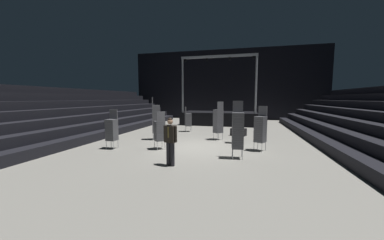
% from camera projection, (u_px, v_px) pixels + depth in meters
% --- Properties ---
extents(ground_plane, '(22.00, 30.00, 0.10)m').
position_uv_depth(ground_plane, '(197.00, 148.00, 10.41)').
color(ground_plane, gray).
extents(arena_end_wall, '(22.00, 0.30, 8.00)m').
position_uv_depth(arena_end_wall, '(225.00, 85.00, 24.47)').
color(arena_end_wall, black).
rests_on(arena_end_wall, ground_plane).
extents(bleacher_bank_left, '(5.25, 24.00, 3.15)m').
position_uv_depth(bleacher_bank_left, '(70.00, 112.00, 13.21)').
color(bleacher_bank_left, black).
rests_on(bleacher_bank_left, ground_plane).
extents(stage_riser, '(6.76, 3.42, 6.02)m').
position_uv_depth(stage_riser, '(219.00, 117.00, 19.62)').
color(stage_riser, black).
rests_on(stage_riser, ground_plane).
extents(man_with_tie, '(0.57, 0.33, 1.72)m').
position_uv_depth(man_with_tie, '(170.00, 139.00, 7.45)').
color(man_with_tie, black).
rests_on(man_with_tie, ground_plane).
extents(chair_stack_front_left, '(0.58, 0.58, 1.79)m').
position_uv_depth(chair_stack_front_left, '(188.00, 119.00, 15.25)').
color(chair_stack_front_left, '#B2B5BA').
rests_on(chair_stack_front_left, ground_plane).
extents(chair_stack_front_right, '(0.48, 0.48, 2.31)m').
position_uv_depth(chair_stack_front_right, '(238.00, 130.00, 8.36)').
color(chair_stack_front_right, '#B2B5BA').
rests_on(chair_stack_front_right, ground_plane).
extents(chair_stack_mid_left, '(0.60, 0.60, 2.05)m').
position_uv_depth(chair_stack_mid_left, '(260.00, 129.00, 9.61)').
color(chair_stack_mid_left, '#B2B5BA').
rests_on(chair_stack_mid_left, ground_plane).
extents(chair_stack_mid_right, '(0.44, 0.44, 1.88)m').
position_uv_depth(chair_stack_mid_right, '(112.00, 129.00, 10.01)').
color(chair_stack_mid_right, '#B2B5BA').
rests_on(chair_stack_mid_right, ground_plane).
extents(chair_stack_mid_centre, '(0.45, 0.45, 1.79)m').
position_uv_depth(chair_stack_mid_centre, '(236.00, 126.00, 11.29)').
color(chair_stack_mid_centre, '#B2B5BA').
rests_on(chair_stack_mid_centre, ground_plane).
extents(chair_stack_rear_left, '(0.62, 0.62, 1.79)m').
position_uv_depth(chair_stack_rear_left, '(160.00, 130.00, 9.94)').
color(chair_stack_rear_left, '#B2B5BA').
rests_on(chair_stack_rear_left, ground_plane).
extents(chair_stack_rear_right, '(0.58, 0.58, 2.48)m').
position_uv_depth(chair_stack_rear_right, '(156.00, 119.00, 12.21)').
color(chair_stack_rear_right, '#B2B5BA').
rests_on(chair_stack_rear_right, ground_plane).
extents(chair_stack_rear_centre, '(0.62, 0.62, 2.22)m').
position_uv_depth(chair_stack_rear_centre, '(218.00, 121.00, 12.21)').
color(chair_stack_rear_centre, '#B2B5BA').
rests_on(chair_stack_rear_centre, ground_plane).
extents(equipment_road_case, '(1.06, 0.89, 0.47)m').
position_uv_depth(equipment_road_case, '(238.00, 132.00, 13.60)').
color(equipment_road_case, black).
rests_on(equipment_road_case, ground_plane).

